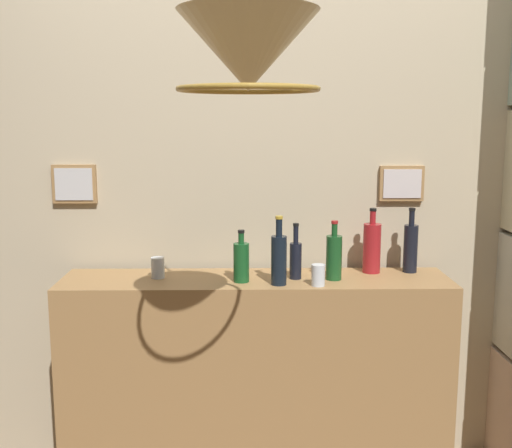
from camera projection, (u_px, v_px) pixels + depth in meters
panelled_rear_partition at (255, 147)px, 2.91m from camera, size 3.78×0.15×2.89m
bar_shelf_unit at (256, 381)px, 2.83m from camera, size 1.71×0.37×0.96m
liquor_bottle_scotch at (241, 261)px, 2.67m from camera, size 0.07×0.07×0.23m
liquor_bottle_rye at (411, 247)px, 2.84m from camera, size 0.06×0.06×0.30m
liquor_bottle_gin at (296, 258)px, 2.73m from camera, size 0.05×0.05×0.25m
liquor_bottle_whiskey at (372, 247)px, 2.83m from camera, size 0.08×0.08×0.29m
liquor_bottle_port at (279, 258)px, 2.62m from camera, size 0.07×0.07×0.29m
liquor_bottle_brandy at (334, 256)px, 2.71m from camera, size 0.07×0.07×0.26m
glass_tumbler_rocks at (158, 268)px, 2.74m from camera, size 0.06×0.06×0.09m
glass_tumbler_highball at (318, 275)px, 2.62m from camera, size 0.06×0.06×0.09m
pendant_lamp at (248, 53)px, 1.75m from camera, size 0.41×0.41×0.57m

